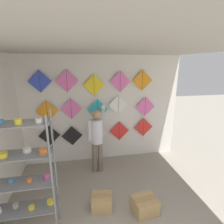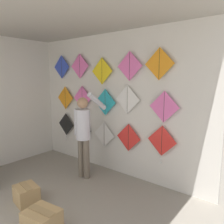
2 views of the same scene
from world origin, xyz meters
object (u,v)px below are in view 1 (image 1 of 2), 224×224
Objects in this scene: shelf_rack at (18,171)px; kite_14 at (142,80)px; kite_12 at (94,85)px; kite_11 at (67,81)px; cardboard_box at (145,205)px; kite_2 at (97,134)px; cardboard_box_spare at (102,202)px; kite_3 at (119,131)px; kite_8 at (118,105)px; shopkeeper at (97,135)px; kite_13 at (120,81)px; kite_1 at (72,136)px; kite_7 at (98,109)px; kite_5 at (47,111)px; kite_4 at (143,128)px; kite_6 at (71,109)px; kite_10 at (40,81)px; kite_9 at (145,107)px; kite_0 at (50,136)px.

kite_14 reaches higher than shelf_rack.
kite_11 is at bearing 180.00° from kite_12.
cardboard_box is 0.85× the size of kite_2.
kite_2 is (0.11, 1.74, 0.62)m from cardboard_box_spare.
kite_11 is at bearing 72.54° from shelf_rack.
kite_8 is at bearing 180.00° from kite_3.
kite_2 is 1.85m from kite_14.
shopkeeper is 3.11× the size of kite_13.
kite_1 is 1.00× the size of kite_7.
kite_2 is at bearing 0.00° from kite_5.
kite_6 reaches higher than kite_4.
kite_5 is at bearing 180.00° from kite_13.
kite_6 reaches higher than kite_3.
kite_4 is at bearing -0.02° from kite_10.
kite_9 reaches higher than cardboard_box_spare.
kite_12 is (1.17, 0.00, 1.28)m from kite_0.
kite_7 is 1.54m from kite_10.
cardboard_box is at bearing -72.82° from kite_7.
kite_9 is at bearing 0.00° from kite_12.
shopkeeper is 3.11× the size of kite_9.
kite_14 is (0.59, 0.00, 0.02)m from kite_13.
kite_5 is (-1.86, 1.96, 1.31)m from cardboard_box.
kite_8 is (-0.73, 0.00, 0.69)m from kite_4.
kite_11 is (0.63, 1.99, 1.07)m from shelf_rack.
kite_8 reaches higher than kite_0.
kite_9 is 0.72m from kite_14.
kite_5 is 0.58m from kite_6.
kite_13 is (0.62, 0.00, 1.38)m from kite_2.
kite_8 is at bearing 0.00° from kite_7.
kite_0 is at bearing -179.92° from kite_11.
kite_14 is at bearing 0.00° from kite_11.
kite_5 reaches higher than kite_3.
kite_0 is 2.80m from kite_14.
kite_9 is 1.00× the size of kite_14.
kite_9 reaches higher than kite_1.
kite_10 is 1.00× the size of kite_11.
kite_5 is 0.73m from kite_10.
kite_3 is 1.00× the size of kite_7.
kite_4 is at bearing -0.03° from kite_7.
kite_5 is 1.00× the size of kite_6.
kite_6 is (-1.94, 0.00, 0.65)m from kite_4.
kite_9 is (2.65, 1.99, 0.34)m from shelf_rack.
shopkeeper reaches higher than kite_2.
kite_8 is 0.62m from kite_13.
kite_14 is at bearing 0.00° from kite_5.
kite_1 is 1.89m from kite_13.
kite_14 is at bearing 0.00° from kite_8.
shelf_rack is at bearing -124.20° from kite_7.
kite_0 is 1.26× the size of kite_12.
kite_8 is 1.00× the size of kite_11.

